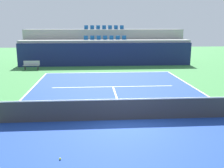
# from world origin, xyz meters

# --- Properties ---
(ground_plane) EXTENTS (80.00, 80.00, 0.00)m
(ground_plane) POSITION_xyz_m (0.00, 0.00, 0.00)
(ground_plane) COLOR #387A3D
(court_surface) EXTENTS (11.00, 24.00, 0.01)m
(court_surface) POSITION_xyz_m (0.00, 0.00, 0.01)
(court_surface) COLOR navy
(court_surface) RESTS_ON ground_plane
(baseline_far) EXTENTS (11.00, 0.10, 0.00)m
(baseline_far) POSITION_xyz_m (0.00, 11.95, 0.01)
(baseline_far) COLOR white
(baseline_far) RESTS_ON court_surface
(service_line_far) EXTENTS (8.26, 0.10, 0.00)m
(service_line_far) POSITION_xyz_m (0.00, 6.40, 0.01)
(service_line_far) COLOR white
(service_line_far) RESTS_ON court_surface
(centre_service_line) EXTENTS (0.10, 6.40, 0.00)m
(centre_service_line) POSITION_xyz_m (0.00, 3.20, 0.01)
(centre_service_line) COLOR white
(centre_service_line) RESTS_ON court_surface
(back_wall) EXTENTS (17.92, 0.30, 2.36)m
(back_wall) POSITION_xyz_m (0.00, 15.91, 1.18)
(back_wall) COLOR navy
(back_wall) RESTS_ON ground_plane
(stands_tier_lower) EXTENTS (17.92, 2.40, 2.62)m
(stands_tier_lower) POSITION_xyz_m (0.00, 17.26, 1.31)
(stands_tier_lower) COLOR #9E9E99
(stands_tier_lower) RESTS_ON ground_plane
(stands_tier_upper) EXTENTS (17.92, 2.40, 3.70)m
(stands_tier_upper) POSITION_xyz_m (0.00, 19.66, 1.85)
(stands_tier_upper) COLOR #9E9E99
(stands_tier_upper) RESTS_ON ground_plane
(seating_row_lower) EXTENTS (4.57, 0.44, 0.44)m
(seating_row_lower) POSITION_xyz_m (-0.00, 17.35, 2.74)
(seating_row_lower) COLOR #145193
(seating_row_lower) RESTS_ON stands_tier_lower
(seating_row_upper) EXTENTS (4.57, 0.44, 0.44)m
(seating_row_upper) POSITION_xyz_m (-0.00, 19.75, 3.82)
(seating_row_upper) COLOR #145193
(seating_row_upper) RESTS_ON stands_tier_upper
(tennis_net) EXTENTS (11.08, 0.08, 1.07)m
(tennis_net) POSITION_xyz_m (0.00, 0.00, 0.51)
(tennis_net) COLOR black
(tennis_net) RESTS_ON court_surface
(player_bench) EXTENTS (1.50, 0.40, 0.85)m
(player_bench) POSITION_xyz_m (-7.15, 13.92, 0.51)
(player_bench) COLOR #99999E
(player_bench) RESTS_ON ground_plane
(tennis_ball_0) EXTENTS (0.07, 0.07, 0.07)m
(tennis_ball_0) POSITION_xyz_m (-2.41, -3.35, 0.04)
(tennis_ball_0) COLOR #CCE033
(tennis_ball_0) RESTS_ON court_surface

